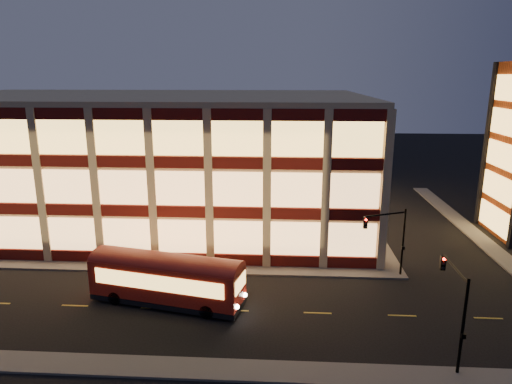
{
  "coord_description": "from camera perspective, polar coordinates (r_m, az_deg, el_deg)",
  "views": [
    {
      "loc": [
        13.35,
        -35.87,
        16.69
      ],
      "look_at": [
        10.69,
        8.0,
        5.35
      ],
      "focal_mm": 32.0,
      "sensor_mm": 36.0,
      "label": 1
    }
  ],
  "objects": [
    {
      "name": "ground",
      "position": [
        41.76,
        -15.72,
        -9.67
      ],
      "size": [
        200.0,
        200.0,
        0.0
      ],
      "primitive_type": "plane",
      "color": "black",
      "rests_on": "ground"
    },
    {
      "name": "sidewalk_office_south",
      "position": [
        43.62,
        -19.07,
        -8.76
      ],
      "size": [
        54.0,
        2.0,
        0.15
      ],
      "primitive_type": "cube",
      "color": "#514F4C",
      "rests_on": "ground"
    },
    {
      "name": "sidewalk_office_east",
      "position": [
        56.26,
        13.21,
        -3.11
      ],
      "size": [
        2.0,
        30.0,
        0.15
      ],
      "primitive_type": "cube",
      "color": "#514F4C",
      "rests_on": "ground"
    },
    {
      "name": "sidewalk_tower_west",
      "position": [
        59.15,
        23.78,
        -3.11
      ],
      "size": [
        2.0,
        30.0,
        0.15
      ],
      "primitive_type": "cube",
      "color": "#514F4C",
      "rests_on": "ground"
    },
    {
      "name": "sidewalk_near",
      "position": [
        31.27,
        -23.82,
        -19.01
      ],
      "size": [
        100.0,
        2.0,
        0.15
      ],
      "primitive_type": "cube",
      "color": "#514F4C",
      "rests_on": "ground"
    },
    {
      "name": "office_building",
      "position": [
        56.04,
        -13.49,
        4.37
      ],
      "size": [
        50.45,
        30.45,
        14.5
      ],
      "color": "tan",
      "rests_on": "ground"
    },
    {
      "name": "traffic_signal_far",
      "position": [
        39.25,
        16.38,
        -4.83
      ],
      "size": [
        3.79,
        1.87,
        6.0
      ],
      "color": "black",
      "rests_on": "ground"
    },
    {
      "name": "traffic_signal_near",
      "position": [
        29.63,
        23.66,
        -11.92
      ],
      "size": [
        0.32,
        4.45,
        6.0
      ],
      "color": "black",
      "rests_on": "ground"
    },
    {
      "name": "trolley_bus",
      "position": [
        35.03,
        -11.11,
        -10.33
      ],
      "size": [
        11.84,
        5.31,
        3.89
      ],
      "rotation": [
        0.0,
        0.0,
        -0.22
      ],
      "color": "#971308",
      "rests_on": "ground"
    }
  ]
}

